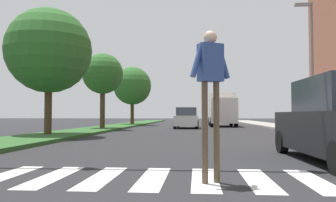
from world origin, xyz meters
TOP-DOWN VIEW (x-y plane):
  - ground_plane at (0.00, 30.00)m, footprint 140.00×140.00m
  - crosswalk at (0.00, 6.95)m, footprint 6.75×2.20m
  - median_strip at (-6.68, 28.00)m, footprint 2.99×64.00m
  - tree_mid at (-7.07, 17.41)m, footprint 4.25×4.25m
  - tree_far at (-6.50, 25.18)m, footprint 2.96×2.96m
  - tree_distant at (-6.31, 35.65)m, footprint 3.92×3.92m
  - sidewalk_right at (7.52, 28.00)m, footprint 3.00×64.00m
  - street_lamp_right at (6.93, 21.28)m, footprint 1.02×0.24m
  - pedestrian_performer at (0.54, 6.61)m, footprint 0.70×0.44m
  - sedan_midblock at (-0.49, 28.82)m, footprint 1.95×4.47m
  - truck_box_delivery at (2.71, 33.54)m, footprint 2.40×6.20m

SIDE VIEW (x-z plane):
  - ground_plane at x=0.00m, z-range 0.00..0.00m
  - crosswalk at x=0.00m, z-range 0.00..0.01m
  - median_strip at x=-6.68m, z-range 0.00..0.15m
  - sidewalk_right at x=7.52m, z-range 0.00..0.15m
  - sedan_midblock at x=-0.49m, z-range -0.06..1.62m
  - truck_box_delivery at x=2.71m, z-range 0.08..3.18m
  - pedestrian_performer at x=0.54m, z-range 0.42..2.91m
  - tree_far at x=-6.50m, z-range 1.34..6.76m
  - tree_distant at x=-6.31m, z-range 1.12..7.02m
  - tree_mid at x=-7.07m, z-range 1.16..7.46m
  - street_lamp_right at x=6.93m, z-range 0.84..8.34m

